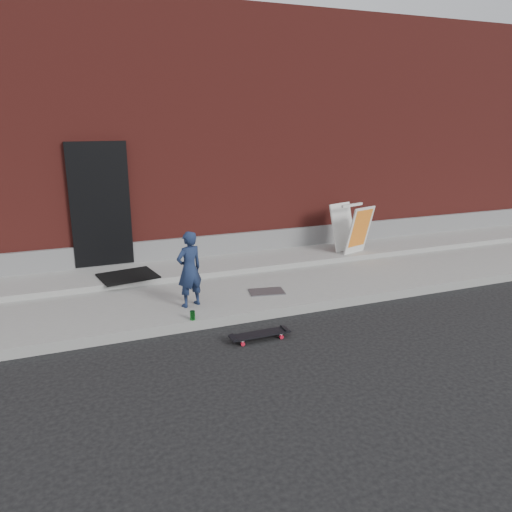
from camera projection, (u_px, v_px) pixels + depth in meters
name	position (u px, v px, depth m)	size (l,w,h in m)	color
ground	(301.00, 314.00, 7.68)	(80.00, 80.00, 0.00)	black
sidewalk	(263.00, 281.00, 9.00)	(20.00, 3.00, 0.15)	gray
apron	(246.00, 262.00, 9.77)	(20.00, 1.20, 0.10)	gray
building	(184.00, 134.00, 13.27)	(20.00, 8.10, 5.00)	maroon
child	(189.00, 269.00, 7.47)	(0.42, 0.28, 1.16)	#182545
skateboard	(260.00, 334.00, 6.78)	(0.82, 0.22, 0.09)	red
pizza_sign	(352.00, 228.00, 10.16)	(0.78, 0.85, 1.00)	silver
soda_can	(193.00, 315.00, 7.07)	(0.07, 0.07, 0.13)	#197D25
doormat	(128.00, 276.00, 8.68)	(0.93, 0.76, 0.03)	black
utility_plate	(267.00, 292.00, 8.21)	(0.57, 0.36, 0.02)	#5B5C61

